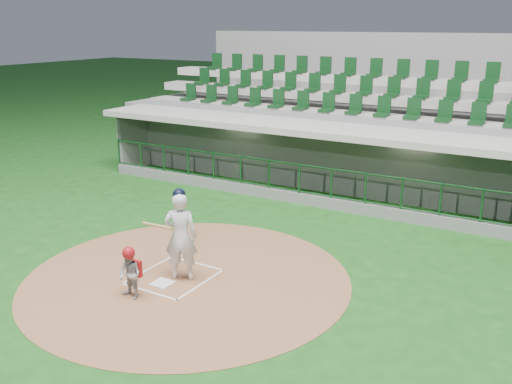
# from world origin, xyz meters

# --- Properties ---
(ground) EXTENTS (120.00, 120.00, 0.00)m
(ground) POSITION_xyz_m (0.00, 0.00, 0.00)
(ground) COLOR #144614
(ground) RESTS_ON ground
(dirt_circle) EXTENTS (7.20, 7.20, 0.01)m
(dirt_circle) POSITION_xyz_m (0.30, -0.20, 0.01)
(dirt_circle) COLOR brown
(dirt_circle) RESTS_ON ground
(home_plate) EXTENTS (0.43, 0.43, 0.02)m
(home_plate) POSITION_xyz_m (0.00, -0.70, 0.02)
(home_plate) COLOR silver
(home_plate) RESTS_ON dirt_circle
(batter_box_chalk) EXTENTS (1.55, 1.80, 0.01)m
(batter_box_chalk) POSITION_xyz_m (0.00, -0.30, 0.02)
(batter_box_chalk) COLOR white
(batter_box_chalk) RESTS_ON ground
(dugout_structure) EXTENTS (16.40, 3.70, 3.00)m
(dugout_structure) POSITION_xyz_m (0.11, 7.83, 0.96)
(dugout_structure) COLOR gray
(dugout_structure) RESTS_ON ground
(seating_deck) EXTENTS (17.00, 6.72, 5.15)m
(seating_deck) POSITION_xyz_m (0.00, 10.91, 1.42)
(seating_deck) COLOR slate
(seating_deck) RESTS_ON ground
(batter) EXTENTS (0.97, 1.01, 2.07)m
(batter) POSITION_xyz_m (0.21, -0.27, 1.04)
(batter) COLOR silver
(batter) RESTS_ON dirt_circle
(catcher) EXTENTS (0.55, 0.46, 1.13)m
(catcher) POSITION_xyz_m (-0.12, -1.53, 0.57)
(catcher) COLOR #95969B
(catcher) RESTS_ON dirt_circle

